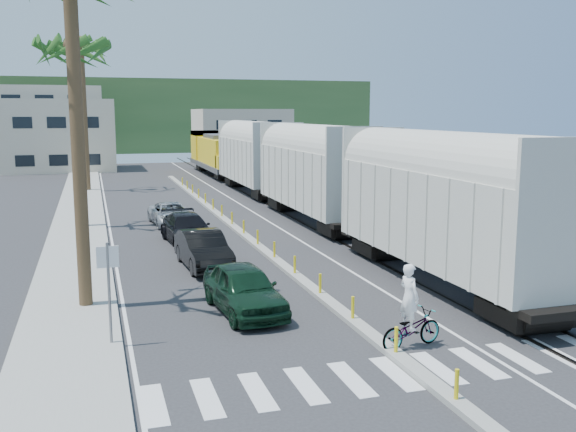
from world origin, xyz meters
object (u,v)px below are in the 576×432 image
object	(u,v)px
car_lead	(244,289)
street_sign	(109,279)
car_second	(203,250)
cyclist	(411,321)

from	to	relation	value
car_lead	street_sign	bearing A→B (deg)	-159.28
street_sign	car_lead	distance (m)	4.92
street_sign	car_second	size ratio (longest dim) A/B	0.62
cyclist	street_sign	bearing A→B (deg)	59.37
car_second	cyclist	bearing A→B (deg)	-73.87
car_lead	cyclist	bearing A→B (deg)	-55.77
car_lead	cyclist	world-z (taller)	cyclist
car_lead	cyclist	xyz separation A→B (m)	(3.71, -4.54, -0.03)
street_sign	car_second	distance (m)	9.59
street_sign	car_lead	size ratio (longest dim) A/B	0.62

